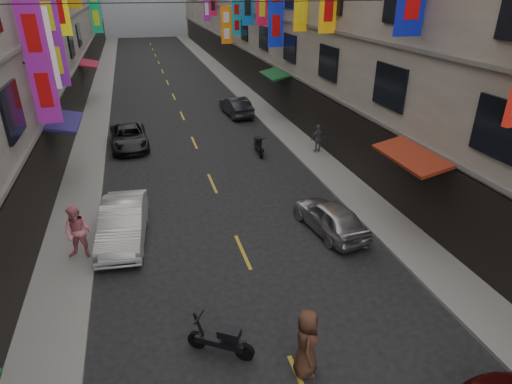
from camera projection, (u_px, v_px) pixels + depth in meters
sidewalk_left at (99, 101)px, 34.44m from camera, size 2.00×90.00×0.12m
sidewalk_right at (243, 92)px, 37.33m from camera, size 2.00×90.00×0.12m
street_awnings at (176, 113)px, 20.44m from camera, size 13.99×35.20×0.41m
lane_markings at (178, 105)px, 33.31m from camera, size 0.12×80.20×0.01m
scooter_crossing at (221, 340)px, 10.79m from camera, size 1.57×1.09×1.14m
scooter_far_right at (259, 146)px, 23.70m from camera, size 0.50×1.80×1.14m
car_left_mid at (123, 223)px, 15.56m from camera, size 1.91×4.44×1.42m
car_left_far at (129, 137)px, 24.56m from camera, size 2.22×4.46×1.21m
car_right_mid at (330, 217)px, 16.14m from camera, size 2.00×3.83×1.24m
car_right_far at (236, 106)px, 30.54m from camera, size 1.76×4.12×1.32m
pedestrian_lfar at (78, 232)px, 14.27m from camera, size 1.08×0.89×1.91m
pedestrian_rfar at (318, 138)px, 23.52m from camera, size 0.97×0.64×1.53m
pedestrian_crossing at (306, 343)px, 10.08m from camera, size 0.88×1.05×1.84m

